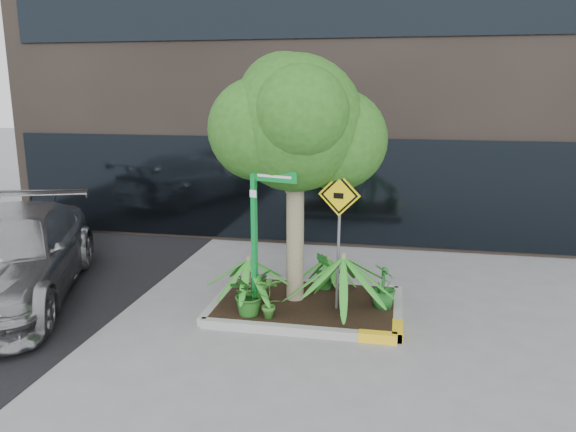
% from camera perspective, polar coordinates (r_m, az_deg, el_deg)
% --- Properties ---
extents(ground, '(80.00, 80.00, 0.00)m').
position_cam_1_polar(ground, '(9.97, 0.51, -10.00)').
color(ground, gray).
rests_on(ground, ground).
extents(planter, '(3.35, 2.36, 0.15)m').
position_cam_1_polar(planter, '(10.14, 2.10, -8.97)').
color(planter, '#9E9E99').
rests_on(planter, ground).
extents(tree, '(3.00, 2.66, 4.50)m').
position_cam_1_polar(tree, '(9.63, 0.78, 9.39)').
color(tree, '#9C9270').
rests_on(tree, ground).
extents(palm_front, '(1.23, 1.23, 1.37)m').
position_cam_1_polar(palm_front, '(9.24, 5.66, -4.19)').
color(palm_front, '#9C9270').
rests_on(palm_front, ground).
extents(palm_left, '(1.01, 1.01, 1.12)m').
position_cam_1_polar(palm_left, '(9.75, -4.01, -4.40)').
color(palm_left, '#9C9270').
rests_on(palm_left, ground).
extents(palm_back, '(0.73, 0.73, 0.81)m').
position_cam_1_polar(palm_back, '(10.61, 4.11, -4.28)').
color(palm_back, '#9C9270').
rests_on(palm_back, ground).
extents(parked_car, '(4.17, 6.15, 1.65)m').
position_cam_1_polar(parked_car, '(11.61, -26.45, -3.72)').
color(parked_car, '#9E9EA2').
rests_on(parked_car, ground).
extents(shrub_a, '(0.93, 0.93, 0.77)m').
position_cam_1_polar(shrub_a, '(9.50, -3.96, -7.75)').
color(shrub_a, '#1E5819').
rests_on(shrub_a, planter).
extents(shrub_b, '(0.56, 0.56, 0.77)m').
position_cam_1_polar(shrub_b, '(9.89, 9.69, -7.05)').
color(shrub_b, '#1D6221').
rests_on(shrub_b, planter).
extents(shrub_c, '(0.49, 0.49, 0.74)m').
position_cam_1_polar(shrub_c, '(9.33, -1.92, -8.20)').
color(shrub_c, '#2F6B21').
rests_on(shrub_c, planter).
extents(shrub_d, '(0.50, 0.50, 0.74)m').
position_cam_1_polar(shrub_d, '(10.61, 3.80, -5.57)').
color(shrub_d, '#1E6A21').
rests_on(shrub_d, planter).
extents(street_sign_post, '(0.82, 1.00, 2.86)m').
position_cam_1_polar(street_sign_post, '(9.28, -3.00, -0.25)').
color(street_sign_post, '#0D9536').
rests_on(street_sign_post, ground).
extents(cattle_sign, '(0.72, 0.17, 2.36)m').
position_cam_1_polar(cattle_sign, '(9.43, 5.19, -0.25)').
color(cattle_sign, slate).
rests_on(cattle_sign, ground).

